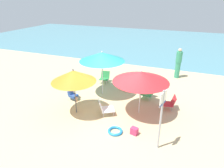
{
  "coord_description": "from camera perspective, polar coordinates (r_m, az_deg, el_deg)",
  "views": [
    {
      "loc": [
        2.62,
        -6.65,
        4.3
      ],
      "look_at": [
        -0.39,
        0.94,
        0.7
      ],
      "focal_mm": 32.13,
      "sensor_mm": 36.0,
      "label": 1
    }
  ],
  "objects": [
    {
      "name": "sea_water",
      "position": [
        21.18,
        14.35,
        11.39
      ],
      "size": [
        40.0,
        16.0,
        0.01
      ],
      "primitive_type": "cube",
      "color": "#5693A3",
      "rests_on": "ground_plane"
    },
    {
      "name": "person_a",
      "position": [
        9.11,
        -11.55,
        -1.81
      ],
      "size": [
        0.53,
        0.37,
        0.91
      ],
      "rotation": [
        0.0,
        0.0,
        6.02
      ],
      "color": "#2D519E",
      "rests_on": "ground_plane"
    },
    {
      "name": "beach_chair_e",
      "position": [
        9.25,
        10.01,
        -2.08
      ],
      "size": [
        0.59,
        0.59,
        0.62
      ],
      "rotation": [
        0.0,
        0.0,
        -1.71
      ],
      "color": "#33934C",
      "rests_on": "ground_plane"
    },
    {
      "name": "umbrella_teal",
      "position": [
        8.99,
        -2.86,
        7.77
      ],
      "size": [
        2.06,
        2.06,
        2.08
      ],
      "color": "silver",
      "rests_on": "ground_plane"
    },
    {
      "name": "ground_plane",
      "position": [
        8.34,
        0.13,
        -7.23
      ],
      "size": [
        40.0,
        40.0,
        0.0
      ],
      "primitive_type": "plane",
      "color": "#D3BC8C"
    },
    {
      "name": "swim_ring",
      "position": [
        7.07,
        0.9,
        -13.22
      ],
      "size": [
        0.52,
        0.52,
        0.09
      ],
      "primitive_type": "torus",
      "color": "#238CD8",
      "rests_on": "ground_plane"
    },
    {
      "name": "beach_chair_c",
      "position": [
        8.57,
        16.15,
        -5.07
      ],
      "size": [
        0.64,
        0.57,
        0.59
      ],
      "rotation": [
        0.0,
        0.0,
        -2.89
      ],
      "color": "red",
      "rests_on": "ground_plane"
    },
    {
      "name": "umbrella_red",
      "position": [
        7.52,
        8.23,
        2.06
      ],
      "size": [
        2.13,
        2.13,
        1.8
      ],
      "color": "silver",
      "rests_on": "ground_plane"
    },
    {
      "name": "beach_chair_a",
      "position": [
        10.78,
        -2.07,
        2.06
      ],
      "size": [
        0.51,
        0.55,
        0.59
      ],
      "rotation": [
        0.0,
        0.0,
        -1.47
      ],
      "color": "#33934C",
      "rests_on": "ground_plane"
    },
    {
      "name": "umbrella_orange",
      "position": [
        7.58,
        -10.89,
        2.25
      ],
      "size": [
        1.7,
        1.7,
        1.85
      ],
      "color": "#4C4C51",
      "rests_on": "ground_plane"
    },
    {
      "name": "beach_bag",
      "position": [
        6.98,
        6.34,
        -13.15
      ],
      "size": [
        0.27,
        0.24,
        0.25
      ],
      "primitive_type": "cube",
      "rotation": [
        0.0,
        0.0,
        2.89
      ],
      "color": "#DB3866",
      "rests_on": "ground_plane"
    },
    {
      "name": "beach_chair_b",
      "position": [
        10.03,
        4.58,
        0.21
      ],
      "size": [
        0.7,
        0.75,
        0.63
      ],
      "rotation": [
        0.0,
        0.0,
        -2.1
      ],
      "color": "red",
      "rests_on": "ground_plane"
    },
    {
      "name": "beach_chair_d",
      "position": [
        7.88,
        -2.13,
        -6.75
      ],
      "size": [
        0.78,
        0.75,
        0.62
      ],
      "rotation": [
        0.0,
        0.0,
        0.57
      ],
      "color": "white",
      "rests_on": "ground_plane"
    },
    {
      "name": "warning_sign",
      "position": [
        5.92,
        13.9,
        -7.83
      ],
      "size": [
        0.13,
        0.43,
        1.96
      ],
      "rotation": [
        0.0,
        0.0,
        -0.23
      ],
      "color": "#ADADB2",
      "rests_on": "ground_plane"
    },
    {
      "name": "person_b",
      "position": [
        11.82,
        18.34,
        5.63
      ],
      "size": [
        0.33,
        0.33,
        1.7
      ],
      "rotation": [
        0.0,
        0.0,
        4.18
      ],
      "color": "#389970",
      "rests_on": "ground_plane"
    }
  ]
}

